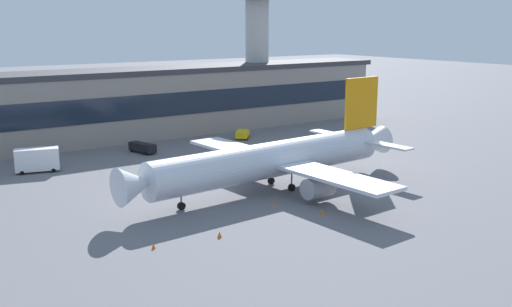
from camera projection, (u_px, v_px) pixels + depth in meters
name	position (u px, v px, depth m)	size (l,w,h in m)	color
ground_plane	(201.00, 207.00, 81.24)	(600.00, 600.00, 0.00)	slate
terminal_building	(74.00, 108.00, 122.51)	(159.51, 14.65, 15.31)	gray
airliner	(275.00, 159.00, 89.21)	(51.19, 43.53, 16.15)	silver
control_tower	(257.00, 32.00, 148.71)	(11.30, 11.30, 37.08)	#B7B7B2
catering_truck	(38.00, 159.00, 100.01)	(7.62, 4.33, 4.15)	white
belt_loader	(143.00, 147.00, 114.98)	(3.52, 6.70, 1.95)	black
pushback_tractor	(243.00, 134.00, 129.59)	(5.10, 5.33, 1.75)	yellow
traffic_cone_0	(323.00, 212.00, 78.15)	(0.59, 0.59, 0.74)	#F2590C
traffic_cone_1	(154.00, 246.00, 66.16)	(0.49, 0.49, 0.61)	#F2590C
traffic_cone_2	(276.00, 203.00, 82.23)	(0.46, 0.46, 0.58)	#F2590C
traffic_cone_3	(220.00, 234.00, 69.66)	(0.58, 0.58, 0.73)	#F2590C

